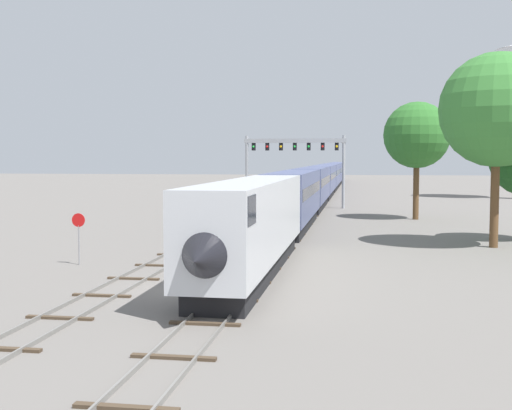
# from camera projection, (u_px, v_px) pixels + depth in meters

# --- Properties ---
(ground_plane) EXTENTS (400.00, 400.00, 0.00)m
(ground_plane) POSITION_uv_depth(u_px,v_px,m) (193.00, 290.00, 29.66)
(ground_plane) COLOR slate
(track_main) EXTENTS (2.60, 200.00, 0.16)m
(track_main) POSITION_uv_depth(u_px,v_px,m) (319.00, 201.00, 88.45)
(track_main) COLOR slate
(track_main) RESTS_ON ground
(track_near) EXTENTS (2.60, 160.00, 0.16)m
(track_near) POSITION_uv_depth(u_px,v_px,m) (255.00, 213.00, 69.61)
(track_near) COLOR slate
(track_near) RESTS_ON ground
(passenger_train) EXTENTS (3.04, 153.88, 4.80)m
(passenger_train) POSITION_uv_depth(u_px,v_px,m) (324.00, 180.00, 98.88)
(passenger_train) COLOR silver
(passenger_train) RESTS_ON ground
(signal_gantry) EXTENTS (12.10, 0.49, 8.55)m
(signal_gantry) POSITION_uv_depth(u_px,v_px,m) (295.00, 155.00, 77.74)
(signal_gantry) COLOR #999BA0
(signal_gantry) RESTS_ON ground
(stop_sign) EXTENTS (0.76, 0.08, 2.88)m
(stop_sign) POSITION_uv_depth(u_px,v_px,m) (79.00, 231.00, 36.51)
(stop_sign) COLOR gray
(stop_sign) RESTS_ON ground
(trackside_tree_left) EXTENTS (6.37, 6.37, 11.30)m
(trackside_tree_left) POSITION_uv_depth(u_px,v_px,m) (417.00, 135.00, 62.93)
(trackside_tree_left) COLOR brown
(trackside_tree_left) RESTS_ON ground
(trackside_tree_mid) EXTENTS (7.52, 7.52, 12.85)m
(trackside_tree_mid) POSITION_uv_depth(u_px,v_px,m) (497.00, 110.00, 43.05)
(trackside_tree_mid) COLOR brown
(trackside_tree_mid) RESTS_ON ground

